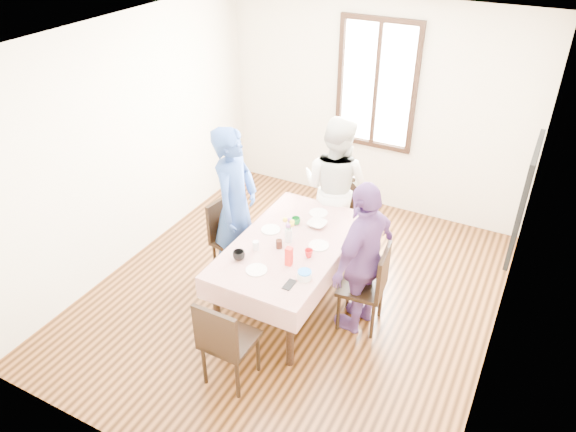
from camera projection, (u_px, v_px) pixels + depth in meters
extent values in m
plane|color=black|center=(294.00, 293.00, 5.84)|extent=(4.50, 4.50, 0.00)
plane|color=beige|center=(375.00, 108.00, 6.82)|extent=(4.00, 0.00, 4.00)
plane|color=beige|center=(517.00, 238.00, 4.34)|extent=(0.00, 4.50, 4.50)
cube|color=black|center=(377.00, 85.00, 6.65)|extent=(1.02, 0.06, 1.62)
cube|color=white|center=(377.00, 85.00, 6.65)|extent=(0.90, 0.02, 1.50)
cube|color=red|center=(525.00, 199.00, 4.47)|extent=(0.04, 0.76, 0.96)
cube|color=black|center=(290.00, 274.00, 5.52)|extent=(0.90, 1.64, 0.75)
cube|color=#610300|center=(290.00, 243.00, 5.32)|extent=(1.02, 1.76, 0.01)
cube|color=black|center=(236.00, 241.00, 5.89)|extent=(0.47, 0.47, 0.91)
cube|color=black|center=(362.00, 287.00, 5.23)|extent=(0.46, 0.46, 0.91)
cube|color=black|center=(334.00, 215.00, 6.33)|extent=(0.43, 0.43, 0.91)
cube|color=black|center=(230.00, 339.00, 4.63)|extent=(0.42, 0.42, 0.91)
imported|color=navy|center=(235.00, 207.00, 5.65)|extent=(0.49, 0.69, 1.78)
imported|color=beige|center=(335.00, 187.00, 6.11)|extent=(0.89, 0.73, 1.68)
imported|color=#633C7C|center=(362.00, 258.00, 5.05)|extent=(0.57, 0.99, 1.59)
imported|color=black|center=(239.00, 255.00, 5.06)|extent=(0.15, 0.15, 0.09)
imported|color=red|center=(309.00, 253.00, 5.10)|extent=(0.10, 0.10, 0.08)
imported|color=#0C7226|center=(296.00, 221.00, 5.59)|extent=(0.13, 0.13, 0.07)
imported|color=white|center=(317.00, 224.00, 5.56)|extent=(0.20, 0.20, 0.05)
cube|color=red|center=(289.00, 256.00, 4.97)|extent=(0.06, 0.06, 0.19)
cylinder|color=white|center=(305.00, 275.00, 4.83)|extent=(0.13, 0.13, 0.07)
cylinder|color=black|center=(279.00, 244.00, 5.22)|extent=(0.06, 0.06, 0.09)
cylinder|color=silver|center=(256.00, 245.00, 5.20)|extent=(0.06, 0.06, 0.09)
cube|color=black|center=(289.00, 285.00, 4.76)|extent=(0.08, 0.15, 0.01)
cylinder|color=silver|center=(288.00, 235.00, 5.31)|extent=(0.07, 0.07, 0.14)
cylinder|color=white|center=(271.00, 230.00, 5.51)|extent=(0.20, 0.20, 0.01)
cylinder|color=white|center=(319.00, 245.00, 5.27)|extent=(0.20, 0.20, 0.01)
cylinder|color=white|center=(318.00, 213.00, 5.78)|extent=(0.20, 0.20, 0.01)
cylinder|color=white|center=(256.00, 270.00, 4.94)|extent=(0.20, 0.20, 0.01)
cylinder|color=blue|center=(305.00, 272.00, 4.81)|extent=(0.12, 0.12, 0.01)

